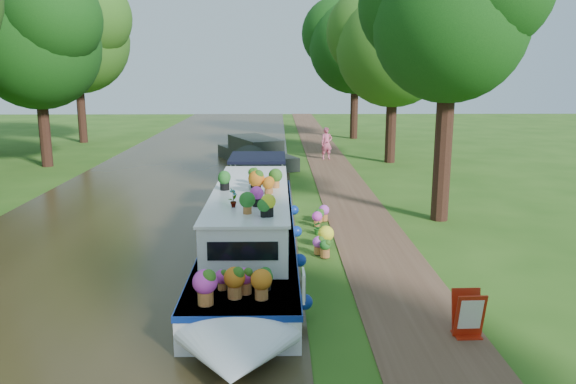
{
  "coord_description": "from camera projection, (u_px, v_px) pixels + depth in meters",
  "views": [
    {
      "loc": [
        -1.55,
        -14.94,
        4.84
      ],
      "look_at": [
        -1.25,
        1.45,
        1.3
      ],
      "focal_mm": 35.0,
      "sensor_mm": 36.0,
      "label": 1
    }
  ],
  "objects": [
    {
      "name": "plant_boat",
      "position": [
        251.0,
        228.0,
        14.53
      ],
      "size": [
        2.29,
        13.52,
        2.3
      ],
      "color": "white",
      "rests_on": "canal_water"
    },
    {
      "name": "tree_far_c",
      "position": [
        36.0,
        36.0,
        27.8
      ],
      "size": [
        7.13,
        6.82,
        9.59
      ],
      "color": "black",
      "rests_on": "ground"
    },
    {
      "name": "second_boat",
      "position": [
        255.0,
        154.0,
        29.41
      ],
      "size": [
        4.57,
        7.99,
        1.45
      ],
      "rotation": [
        0.0,
        0.0,
        0.4
      ],
      "color": "black",
      "rests_on": "canal_water"
    },
    {
      "name": "sandwich_board",
      "position": [
        468.0,
        316.0,
        10.33
      ],
      "size": [
        0.55,
        0.44,
        0.87
      ],
      "rotation": [
        0.0,
        0.0,
        0.03
      ],
      "color": "#AA1E0C",
      "rests_on": "towpath"
    },
    {
      "name": "tree_near_far",
      "position": [
        355.0,
        39.0,
        39.73
      ],
      "size": [
        7.59,
        7.26,
        10.3
      ],
      "color": "black",
      "rests_on": "ground"
    },
    {
      "name": "canal_water",
      "position": [
        118.0,
        249.0,
        15.54
      ],
      "size": [
        10.0,
        100.0,
        0.02
      ],
      "primitive_type": "cube",
      "color": "black",
      "rests_on": "ground"
    },
    {
      "name": "pedestrian_pink",
      "position": [
        327.0,
        143.0,
        31.14
      ],
      "size": [
        0.71,
        0.54,
        1.77
      ],
      "primitive_type": "imported",
      "rotation": [
        0.0,
        0.0,
        0.19
      ],
      "color": "#E05C98",
      "rests_on": "towpath"
    },
    {
      "name": "ground",
      "position": [
        334.0,
        248.0,
        15.65
      ],
      "size": [
        100.0,
        100.0,
        0.0
      ],
      "primitive_type": "plane",
      "color": "#275014",
      "rests_on": "ground"
    },
    {
      "name": "tree_far_d",
      "position": [
        76.0,
        32.0,
        37.37
      ],
      "size": [
        8.05,
        7.7,
        10.85
      ],
      "color": "black",
      "rests_on": "ground"
    },
    {
      "name": "verge_plant",
      "position": [
        319.0,
        227.0,
        16.93
      ],
      "size": [
        0.45,
        0.4,
        0.45
      ],
      "primitive_type": "imported",
      "rotation": [
        0.0,
        0.0,
        -0.14
      ],
      "color": "#22631D",
      "rests_on": "ground"
    },
    {
      "name": "tree_near_mid",
      "position": [
        394.0,
        40.0,
        29.11
      ],
      "size": [
        6.9,
        6.6,
        9.4
      ],
      "color": "black",
      "rests_on": "ground"
    },
    {
      "name": "tree_near_overhang",
      "position": [
        450.0,
        13.0,
        17.32
      ],
      "size": [
        5.52,
        5.28,
        8.99
      ],
      "color": "black",
      "rests_on": "ground"
    },
    {
      "name": "towpath",
      "position": [
        377.0,
        247.0,
        15.67
      ],
      "size": [
        2.2,
        100.0,
        0.03
      ],
      "primitive_type": "cube",
      "color": "#523726",
      "rests_on": "ground"
    }
  ]
}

